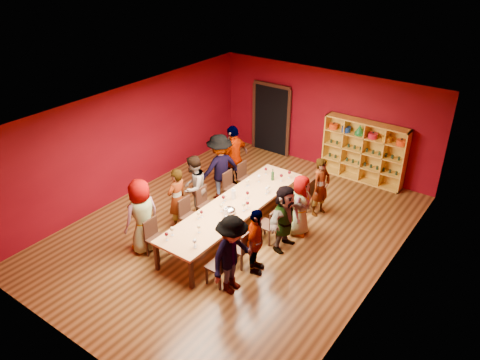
% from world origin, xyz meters
% --- Properties ---
extents(room_shell, '(7.10, 9.10, 3.04)m').
position_xyz_m(room_shell, '(0.00, 0.00, 1.50)').
color(room_shell, '#4E2F14').
rests_on(room_shell, ground).
extents(tasting_table, '(1.10, 4.50, 0.75)m').
position_xyz_m(tasting_table, '(0.00, 0.00, 0.70)').
color(tasting_table, tan).
rests_on(tasting_table, ground).
extents(doorway, '(1.40, 0.17, 2.30)m').
position_xyz_m(doorway, '(-1.80, 4.43, 1.12)').
color(doorway, black).
rests_on(doorway, ground).
extents(shelving_unit, '(2.40, 0.40, 1.80)m').
position_xyz_m(shelving_unit, '(1.40, 4.32, 0.98)').
color(shelving_unit, gold).
rests_on(shelving_unit, ground).
extents(chair_person_left_0, '(0.42, 0.42, 0.89)m').
position_xyz_m(chair_person_left_0, '(-0.91, -1.79, 0.50)').
color(chair_person_left_0, black).
rests_on(chair_person_left_0, ground).
extents(person_left_0, '(0.59, 0.92, 1.78)m').
position_xyz_m(person_left_0, '(-1.25, -1.79, 0.89)').
color(person_left_0, '#15163B').
rests_on(person_left_0, ground).
extents(chair_person_left_1, '(0.42, 0.42, 0.89)m').
position_xyz_m(chair_person_left_1, '(-0.91, -0.67, 0.50)').
color(chair_person_left_1, black).
rests_on(chair_person_left_1, ground).
extents(person_left_1, '(0.44, 0.59, 1.59)m').
position_xyz_m(person_left_1, '(-1.24, -0.67, 0.80)').
color(person_left_1, '#5776B4').
rests_on(person_left_1, ground).
extents(chair_person_left_2, '(0.42, 0.42, 0.89)m').
position_xyz_m(chair_person_left_2, '(-0.91, -0.04, 0.50)').
color(chair_person_left_2, black).
rests_on(chair_person_left_2, ground).
extents(person_left_2, '(0.62, 0.89, 1.66)m').
position_xyz_m(person_left_2, '(-1.26, -0.04, 0.83)').
color(person_left_2, pink).
rests_on(person_left_2, ground).
extents(chair_person_left_3, '(0.42, 0.42, 0.89)m').
position_xyz_m(chair_person_left_3, '(-0.91, 1.03, 0.50)').
color(chair_person_left_3, black).
rests_on(chair_person_left_3, ground).
extents(person_left_3, '(0.90, 1.30, 1.86)m').
position_xyz_m(person_left_3, '(-1.27, 1.03, 0.93)').
color(person_left_3, '#5371AB').
rests_on(person_left_3, ground).
extents(chair_person_left_4, '(0.42, 0.42, 0.89)m').
position_xyz_m(chair_person_left_4, '(-0.91, 1.69, 0.50)').
color(chair_person_left_4, black).
rests_on(chair_person_left_4, ground).
extents(person_left_4, '(0.57, 1.14, 1.89)m').
position_xyz_m(person_left_4, '(-1.30, 1.69, 0.95)').
color(person_left_4, '#47474C').
rests_on(person_left_4, ground).
extents(chair_person_right_0, '(0.42, 0.42, 0.89)m').
position_xyz_m(chair_person_right_0, '(0.91, -1.73, 0.50)').
color(chair_person_right_0, black).
rests_on(chair_person_right_0, ground).
extents(person_right_0, '(0.48, 1.13, 1.74)m').
position_xyz_m(person_right_0, '(1.19, -1.73, 0.87)').
color(person_right_0, beige).
rests_on(person_right_0, ground).
extents(chair_person_right_1, '(0.42, 0.42, 0.89)m').
position_xyz_m(chair_person_right_1, '(0.91, -0.97, 0.50)').
color(chair_person_right_1, black).
rests_on(chair_person_right_1, ground).
extents(person_right_1, '(0.68, 0.98, 1.53)m').
position_xyz_m(person_right_1, '(1.23, -0.97, 0.76)').
color(person_right_1, '#536EAB').
rests_on(person_right_1, ground).
extents(chair_person_right_2, '(0.42, 0.42, 0.89)m').
position_xyz_m(chair_person_right_2, '(0.91, 0.13, 0.50)').
color(chair_person_right_2, black).
rests_on(chair_person_right_2, ground).
extents(person_right_2, '(0.48, 1.50, 1.60)m').
position_xyz_m(person_right_2, '(1.28, 0.13, 0.80)').
color(person_right_2, '#121932').
rests_on(person_right_2, ground).
extents(chair_person_right_3, '(0.42, 0.42, 0.89)m').
position_xyz_m(chair_person_right_3, '(0.91, 0.84, 0.50)').
color(chair_person_right_3, black).
rests_on(chair_person_right_3, ground).
extents(person_right_3, '(0.53, 0.81, 1.53)m').
position_xyz_m(person_right_3, '(1.28, 0.84, 0.77)').
color(person_right_3, beige).
rests_on(person_right_3, ground).
extents(chair_person_right_4, '(0.42, 0.42, 0.89)m').
position_xyz_m(chair_person_right_4, '(0.91, 1.90, 0.50)').
color(chair_person_right_4, black).
rests_on(chair_person_right_4, ground).
extents(person_right_4, '(0.54, 0.65, 1.55)m').
position_xyz_m(person_right_4, '(1.27, 1.90, 0.78)').
color(person_right_4, '#525257').
rests_on(person_right_4, ground).
extents(wine_glass_0, '(0.08, 0.08, 0.21)m').
position_xyz_m(wine_glass_0, '(0.35, 1.90, 0.90)').
color(wine_glass_0, silver).
rests_on(wine_glass_0, tasting_table).
extents(wine_glass_1, '(0.08, 0.08, 0.19)m').
position_xyz_m(wine_glass_1, '(0.33, 0.85, 0.89)').
color(wine_glass_1, silver).
rests_on(wine_glass_1, tasting_table).
extents(wine_glass_2, '(0.08, 0.08, 0.19)m').
position_xyz_m(wine_glass_2, '(-0.30, -0.00, 0.89)').
color(wine_glass_2, silver).
rests_on(wine_glass_2, tasting_table).
extents(wine_glass_3, '(0.08, 0.08, 0.21)m').
position_xyz_m(wine_glass_3, '(-0.07, -0.44, 0.90)').
color(wine_glass_3, silver).
rests_on(wine_glass_3, tasting_table).
extents(wine_glass_4, '(0.08, 0.08, 0.19)m').
position_xyz_m(wine_glass_4, '(-0.30, -0.98, 0.89)').
color(wine_glass_4, silver).
rests_on(wine_glass_4, tasting_table).
extents(wine_glass_5, '(0.08, 0.08, 0.20)m').
position_xyz_m(wine_glass_5, '(-0.27, -0.10, 0.89)').
color(wine_glass_5, silver).
rests_on(wine_glass_5, tasting_table).
extents(wine_glass_6, '(0.08, 0.08, 0.19)m').
position_xyz_m(wine_glass_6, '(-0.26, 1.72, 0.89)').
color(wine_glass_6, silver).
rests_on(wine_glass_6, tasting_table).
extents(wine_glass_7, '(0.08, 0.08, 0.21)m').
position_xyz_m(wine_glass_7, '(0.36, -1.09, 0.90)').
color(wine_glass_7, silver).
rests_on(wine_glass_7, tasting_table).
extents(wine_glass_8, '(0.08, 0.08, 0.20)m').
position_xyz_m(wine_glass_8, '(0.06, -1.40, 0.89)').
color(wine_glass_8, silver).
rests_on(wine_glass_8, tasting_table).
extents(wine_glass_9, '(0.07, 0.07, 0.18)m').
position_xyz_m(wine_glass_9, '(-0.29, -0.89, 0.88)').
color(wine_glass_9, silver).
rests_on(wine_glass_9, tasting_table).
extents(wine_glass_10, '(0.08, 0.08, 0.19)m').
position_xyz_m(wine_glass_10, '(-0.28, 0.95, 0.89)').
color(wine_glass_10, silver).
rests_on(wine_glass_10, tasting_table).
extents(wine_glass_11, '(0.09, 0.09, 0.22)m').
position_xyz_m(wine_glass_11, '(0.32, -0.11, 0.91)').
color(wine_glass_11, silver).
rests_on(wine_glass_11, tasting_table).
extents(wine_glass_12, '(0.07, 0.07, 0.19)m').
position_xyz_m(wine_glass_12, '(0.29, -1.79, 0.88)').
color(wine_glass_12, silver).
rests_on(wine_glass_12, tasting_table).
extents(wine_glass_13, '(0.08, 0.08, 0.20)m').
position_xyz_m(wine_glass_13, '(-0.31, -2.00, 0.89)').
color(wine_glass_13, silver).
rests_on(wine_glass_13, tasting_table).
extents(wine_glass_14, '(0.08, 0.08, 0.21)m').
position_xyz_m(wine_glass_14, '(-0.17, 1.26, 0.90)').
color(wine_glass_14, silver).
rests_on(wine_glass_14, tasting_table).
extents(wine_glass_15, '(0.09, 0.09, 0.21)m').
position_xyz_m(wine_glass_15, '(0.27, 1.62, 0.90)').
color(wine_glass_15, silver).
rests_on(wine_glass_15, tasting_table).
extents(wine_glass_16, '(0.08, 0.08, 0.19)m').
position_xyz_m(wine_glass_16, '(0.32, 0.96, 0.89)').
color(wine_glass_16, silver).
rests_on(wine_glass_16, tasting_table).
extents(wine_glass_17, '(0.08, 0.08, 0.20)m').
position_xyz_m(wine_glass_17, '(0.07, 0.40, 0.90)').
color(wine_glass_17, silver).
rests_on(wine_glass_17, tasting_table).
extents(wine_glass_18, '(0.07, 0.07, 0.18)m').
position_xyz_m(wine_glass_18, '(-0.29, 0.89, 0.88)').
color(wine_glass_18, silver).
rests_on(wine_glass_18, tasting_table).
extents(wine_glass_19, '(0.09, 0.09, 0.21)m').
position_xyz_m(wine_glass_19, '(-0.34, -1.80, 0.90)').
color(wine_glass_19, silver).
rests_on(wine_glass_19, tasting_table).
extents(wine_glass_20, '(0.08, 0.08, 0.20)m').
position_xyz_m(wine_glass_20, '(0.34, 0.01, 0.90)').
color(wine_glass_20, silver).
rests_on(wine_glass_20, tasting_table).
extents(wine_glass_21, '(0.07, 0.07, 0.18)m').
position_xyz_m(wine_glass_21, '(0.29, -0.73, 0.88)').
color(wine_glass_21, silver).
rests_on(wine_glass_21, tasting_table).
extents(wine_glass_22, '(0.08, 0.08, 0.21)m').
position_xyz_m(wine_glass_22, '(0.33, -1.85, 0.90)').
color(wine_glass_22, silver).
rests_on(wine_glass_22, tasting_table).
extents(spittoon_bowl, '(0.31, 0.31, 0.17)m').
position_xyz_m(spittoon_bowl, '(0.11, -0.39, 0.82)').
color(spittoon_bowl, silver).
rests_on(spittoon_bowl, tasting_table).
extents(carafe_a, '(0.13, 0.13, 0.28)m').
position_xyz_m(carafe_a, '(-0.19, 0.19, 0.88)').
color(carafe_a, silver).
rests_on(carafe_a, tasting_table).
extents(carafe_b, '(0.12, 0.12, 0.27)m').
position_xyz_m(carafe_b, '(0.15, -0.57, 0.87)').
color(carafe_b, silver).
rests_on(carafe_b, tasting_table).
extents(wine_bottle, '(0.10, 0.10, 0.32)m').
position_xyz_m(wine_bottle, '(0.06, 1.55, 0.87)').
color(wine_bottle, '#153B1C').
rests_on(wine_bottle, tasting_table).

